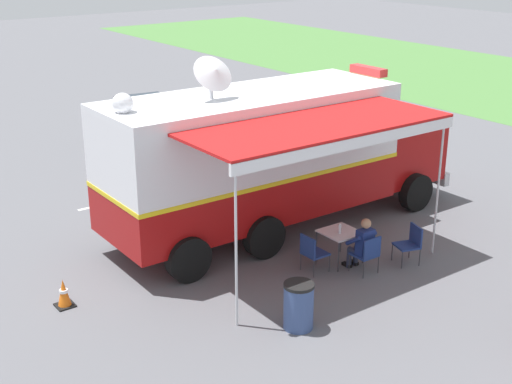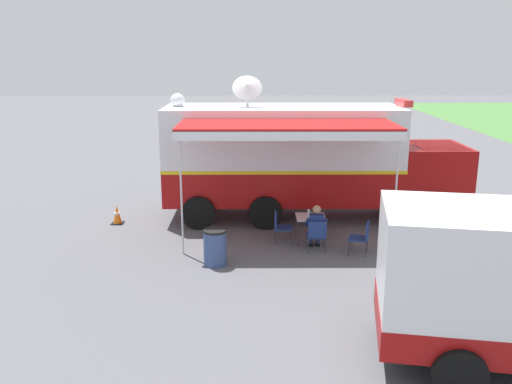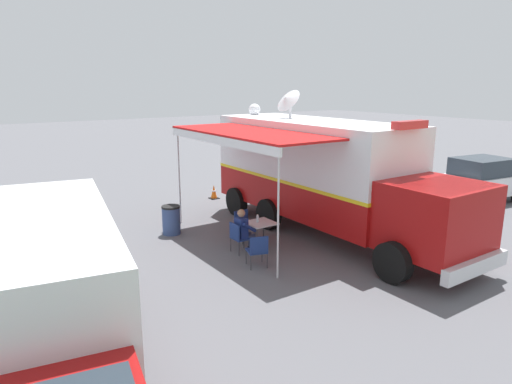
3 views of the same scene
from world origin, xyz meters
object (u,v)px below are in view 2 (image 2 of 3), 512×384
object	(u,v)px
folding_chair_at_table	(317,233)
car_behind_truck	(301,148)
water_bottle	(309,213)
trash_bin	(215,247)
command_truck	(306,157)
traffic_cone	(117,215)
folding_chair_beside_table	(280,225)
folding_chair_spare_by_truck	(362,235)
folding_table	(311,219)
seated_responder	(316,226)

from	to	relation	value
folding_chair_at_table	car_behind_truck	world-z (taller)	car_behind_truck
water_bottle	trash_bin	bearing A→B (deg)	-57.29
command_truck	water_bottle	size ratio (longest dim) A/B	42.43
folding_chair_at_table	traffic_cone	bearing A→B (deg)	-113.32
folding_chair_beside_table	folding_chair_spare_by_truck	xyz separation A→B (m)	(0.92, 2.09, 0.00)
folding_chair_spare_by_truck	traffic_cone	distance (m)	7.48
folding_table	trash_bin	distance (m)	3.03
command_truck	car_behind_truck	world-z (taller)	command_truck
command_truck	folding_chair_spare_by_truck	size ratio (longest dim) A/B	10.92
folding_table	traffic_cone	bearing A→B (deg)	-106.55
traffic_cone	folding_chair_at_table	bearing A→B (deg)	66.68
folding_chair_at_table	traffic_cone	distance (m)	6.34
folding_chair_beside_table	folding_table	bearing A→B (deg)	92.49
water_bottle	folding_chair_at_table	distance (m)	0.83
trash_bin	car_behind_truck	distance (m)	12.24
trash_bin	traffic_cone	bearing A→B (deg)	-136.19
folding_chair_spare_by_truck	folding_table	bearing A→B (deg)	-127.69
seated_responder	trash_bin	xyz separation A→B (m)	(1.03, -2.61, -0.20)
water_bottle	car_behind_truck	distance (m)	10.24
command_truck	folding_chair_spare_by_truck	world-z (taller)	command_truck
folding_chair_at_table	trash_bin	size ratio (longest dim) A/B	0.96
command_truck	folding_chair_spare_by_truck	xyz separation A→B (m)	(3.36, 1.16, -1.43)
traffic_cone	folding_chair_spare_by_truck	bearing A→B (deg)	69.11
water_bottle	folding_chair_spare_by_truck	distance (m)	1.62
command_truck	folding_chair_at_table	xyz separation A→B (m)	(3.20, -0.01, -1.43)
command_truck	folding_chair_at_table	world-z (taller)	command_truck
folding_chair_beside_table	folding_chair_spare_by_truck	world-z (taller)	same
command_truck	car_behind_truck	size ratio (longest dim) A/B	2.16
folding_chair_at_table	folding_chair_beside_table	size ratio (longest dim) A/B	1.00
traffic_cone	folding_chair_beside_table	bearing A→B (deg)	70.39
folding_chair_at_table	folding_chair_spare_by_truck	world-z (taller)	same
traffic_cone	seated_responder	bearing A→B (deg)	68.28
command_truck	car_behind_truck	distance (m)	7.86
folding_chair_spare_by_truck	car_behind_truck	world-z (taller)	car_behind_truck
folding_table	traffic_cone	world-z (taller)	folding_table
folding_chair_at_table	folding_chair_spare_by_truck	distance (m)	1.18
water_bottle	folding_chair_beside_table	xyz separation A→B (m)	(-0.01, -0.78, -0.32)
seated_responder	traffic_cone	world-z (taller)	seated_responder
traffic_cone	car_behind_truck	size ratio (longest dim) A/B	0.13
folding_table	folding_chair_spare_by_truck	xyz separation A→B (m)	(0.96, 1.24, -0.16)
command_truck	folding_chair_spare_by_truck	distance (m)	3.83
folding_chair_beside_table	trash_bin	size ratio (longest dim) A/B	0.96
seated_responder	car_behind_truck	size ratio (longest dim) A/B	0.28
water_bottle	folding_chair_at_table	world-z (taller)	water_bottle
water_bottle	folding_chair_beside_table	world-z (taller)	water_bottle
folding_chair_spare_by_truck	traffic_cone	world-z (taller)	folding_chair_spare_by_truck
command_truck	traffic_cone	size ratio (longest dim) A/B	16.39
seated_responder	folding_table	bearing A→B (deg)	-173.19
folding_chair_at_table	traffic_cone	size ratio (longest dim) A/B	1.50
folding_chair_beside_table	water_bottle	bearing A→B (deg)	89.01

